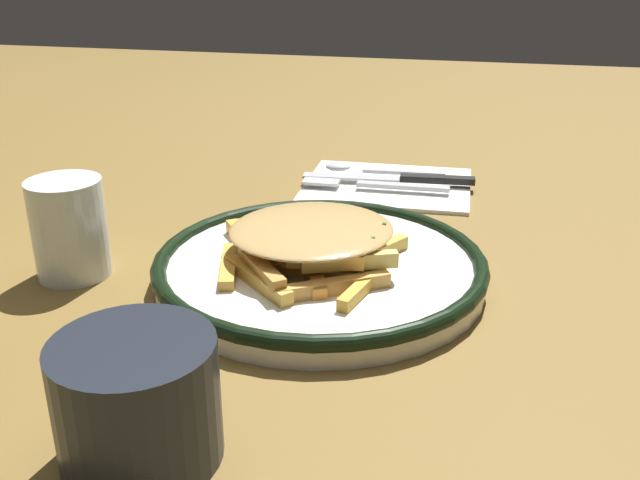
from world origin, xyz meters
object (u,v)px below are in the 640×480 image
object	(u,v)px
fork	(374,185)
fries_heap	(310,242)
coffee_mug	(139,400)
knife	(403,178)
spoon	(364,169)
water_glass	(69,228)
plate	(320,267)
napkin	(388,184)

from	to	relation	value
fork	fries_heap	bearing A→B (deg)	176.31
fork	coffee_mug	bearing A→B (deg)	173.50
knife	spoon	bearing A→B (deg)	65.69
water_glass	spoon	bearing A→B (deg)	-31.46
plate	water_glass	distance (m)	0.23
spoon	coffee_mug	distance (m)	0.55
napkin	knife	size ratio (longest dim) A/B	0.95
coffee_mug	napkin	bearing A→B (deg)	-7.47
napkin	knife	distance (m)	0.02
fries_heap	spoon	distance (m)	0.31
fork	coffee_mug	xyz separation A→B (m)	(-0.50, 0.06, 0.03)
fries_heap	coffee_mug	world-z (taller)	coffee_mug
knife	spoon	xyz separation A→B (m)	(0.02, 0.05, 0.00)
plate	water_glass	xyz separation A→B (m)	(-0.04, 0.22, 0.03)
fries_heap	coffee_mug	size ratio (longest dim) A/B	1.78
knife	water_glass	xyz separation A→B (m)	(-0.31, 0.26, 0.03)
spoon	knife	bearing A→B (deg)	-114.31
plate	spoon	xyz separation A→B (m)	(0.30, 0.01, -0.00)
fork	knife	distance (m)	0.04
plate	fries_heap	size ratio (longest dim) A/B	1.38
fork	napkin	bearing A→B (deg)	-23.24
fork	plate	bearing A→B (deg)	178.02
napkin	fries_heap	bearing A→B (deg)	174.21
spoon	fork	bearing A→B (deg)	-157.33
coffee_mug	fork	bearing A→B (deg)	-6.50
fries_heap	spoon	xyz separation A→B (m)	(0.31, 0.01, -0.03)
napkin	water_glass	world-z (taller)	water_glass
fries_heap	knife	distance (m)	0.29
spoon	coffee_mug	bearing A→B (deg)	176.48
napkin	fork	xyz separation A→B (m)	(-0.03, 0.01, 0.01)
plate	coffee_mug	size ratio (longest dim) A/B	2.45
napkin	fork	bearing A→B (deg)	156.76
plate	knife	bearing A→B (deg)	-8.16
knife	water_glass	bearing A→B (deg)	140.27
fork	knife	xyz separation A→B (m)	(0.03, -0.03, 0.00)
plate	napkin	xyz separation A→B (m)	(0.27, -0.02, -0.01)
fries_heap	coffee_mug	bearing A→B (deg)	170.61
plate	fries_heap	world-z (taller)	fries_heap
fork	knife	world-z (taller)	knife
spoon	water_glass	xyz separation A→B (m)	(-0.34, 0.21, 0.03)
knife	spoon	world-z (taller)	spoon
fork	spoon	world-z (taller)	spoon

